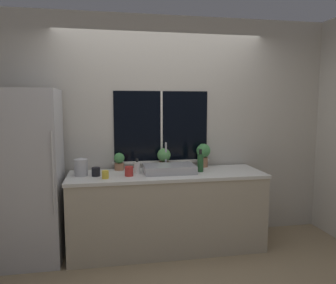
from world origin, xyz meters
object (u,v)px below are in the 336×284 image
object	(u,v)px
potted_plant_left	(119,161)
potted_plant_right	(203,153)
mug_black	(96,172)
mug_red	(129,171)
potted_plant_center	(164,157)
sink	(169,169)
kettle	(81,167)
mug_yellow	(105,175)
bottle_tall	(200,162)
soap_bottle	(137,167)
refrigerator	(25,177)

from	to	relation	value
potted_plant_left	potted_plant_right	xyz separation A→B (m)	(1.02, 0.00, 0.07)
mug_black	mug_red	size ratio (longest dim) A/B	0.91
mug_red	potted_plant_center	bearing A→B (deg)	38.34
sink	potted_plant_center	xyz separation A→B (m)	(-0.01, 0.26, 0.09)
mug_red	kettle	xyz separation A→B (m)	(-0.51, 0.12, 0.04)
potted_plant_center	mug_red	bearing A→B (deg)	-141.66
mug_yellow	mug_red	xyz separation A→B (m)	(0.25, 0.07, 0.01)
bottle_tall	potted_plant_right	bearing A→B (deg)	66.69
sink	mug_yellow	distance (m)	0.72
sink	potted_plant_left	size ratio (longest dim) A/B	2.81
kettle	mug_black	bearing A→B (deg)	-19.57
kettle	mug_red	bearing A→B (deg)	-13.06
bottle_tall	kettle	world-z (taller)	bottle_tall
potted_plant_right	soap_bottle	bearing A→B (deg)	-164.77
potted_plant_right	mug_yellow	xyz separation A→B (m)	(-1.18, -0.42, -0.13)
potted_plant_right	mug_red	xyz separation A→B (m)	(-0.93, -0.35, -0.12)
refrigerator	mug_red	bearing A→B (deg)	-3.62
refrigerator	potted_plant_center	world-z (taller)	refrigerator
mug_black	refrigerator	bearing A→B (deg)	179.51
bottle_tall	mug_black	bearing A→B (deg)	-178.88
refrigerator	potted_plant_right	size ratio (longest dim) A/B	6.26
potted_plant_left	potted_plant_center	distance (m)	0.53
mug_red	potted_plant_left	bearing A→B (deg)	104.48
refrigerator	bottle_tall	world-z (taller)	refrigerator
refrigerator	kettle	world-z (taller)	refrigerator
potted_plant_left	soap_bottle	world-z (taller)	potted_plant_left
refrigerator	sink	bearing A→B (deg)	0.90
sink	soap_bottle	distance (m)	0.36
kettle	potted_plant_right	bearing A→B (deg)	9.12
sink	bottle_tall	xyz separation A→B (m)	(0.36, -0.01, 0.06)
potted_plant_left	bottle_tall	size ratio (longest dim) A/B	0.79
potted_plant_right	mug_black	xyz separation A→B (m)	(-1.28, -0.29, -0.12)
mug_black	potted_plant_center	bearing A→B (deg)	20.00
mug_yellow	potted_plant_right	bearing A→B (deg)	19.58
soap_bottle	mug_black	distance (m)	0.45
sink	soap_bottle	size ratio (longest dim) A/B	3.46
soap_bottle	kettle	world-z (taller)	kettle
mug_yellow	kettle	size ratio (longest dim) A/B	0.42
potted_plant_left	soap_bottle	size ratio (longest dim) A/B	1.23
potted_plant_left	bottle_tall	bearing A→B (deg)	-16.25
soap_bottle	kettle	distance (m)	0.61
mug_black	potted_plant_left	bearing A→B (deg)	48.02
mug_black	soap_bottle	bearing A→B (deg)	7.71
mug_red	bottle_tall	bearing A→B (deg)	5.88
bottle_tall	potted_plant_left	bearing A→B (deg)	163.75
potted_plant_center	mug_red	size ratio (longest dim) A/B	2.32
kettle	potted_plant_center	bearing A→B (deg)	13.69
potted_plant_left	bottle_tall	distance (m)	0.95
mug_yellow	mug_red	world-z (taller)	mug_red
soap_bottle	bottle_tall	size ratio (longest dim) A/B	0.64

